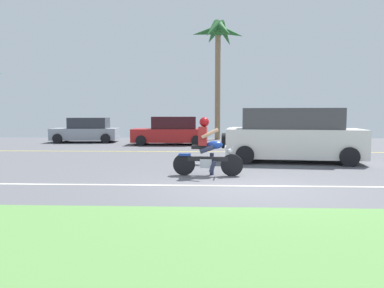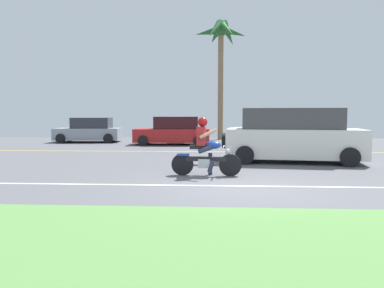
{
  "view_description": "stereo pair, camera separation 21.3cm",
  "coord_description": "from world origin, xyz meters",
  "px_view_note": "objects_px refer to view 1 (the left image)",
  "views": [
    {
      "loc": [
        -0.85,
        -8.88,
        1.74
      ],
      "look_at": [
        -1.42,
        4.44,
        0.66
      ],
      "focal_mm": 35.26,
      "sensor_mm": 36.0,
      "label": 1
    },
    {
      "loc": [
        -0.64,
        -8.86,
        1.74
      ],
      "look_at": [
        -1.42,
        4.44,
        0.66
      ],
      "focal_mm": 35.26,
      "sensor_mm": 36.0,
      "label": 2
    }
  ],
  "objects_px": {
    "parked_car_0": "(87,131)",
    "parked_car_1": "(171,132)",
    "motorcyclist": "(207,151)",
    "parked_car_2": "(271,131)",
    "suv_nearby": "(292,136)",
    "palm_tree_0": "(218,40)"
  },
  "relations": [
    {
      "from": "parked_car_0",
      "to": "parked_car_1",
      "type": "xyz_separation_m",
      "value": [
        5.3,
        -1.52,
        0.03
      ]
    },
    {
      "from": "motorcyclist",
      "to": "parked_car_2",
      "type": "xyz_separation_m",
      "value": [
        3.53,
        10.67,
        0.09
      ]
    },
    {
      "from": "suv_nearby",
      "to": "parked_car_0",
      "type": "distance_m",
      "value": 13.66
    },
    {
      "from": "parked_car_1",
      "to": "motorcyclist",
      "type": "bearing_deg",
      "value": -79.03
    },
    {
      "from": "parked_car_0",
      "to": "palm_tree_0",
      "type": "relative_size",
      "value": 0.5
    },
    {
      "from": "parked_car_0",
      "to": "parked_car_2",
      "type": "xyz_separation_m",
      "value": [
        10.88,
        -1.38,
        0.08
      ]
    },
    {
      "from": "parked_car_2",
      "to": "palm_tree_0",
      "type": "relative_size",
      "value": 0.53
    },
    {
      "from": "motorcyclist",
      "to": "parked_car_0",
      "type": "relative_size",
      "value": 0.49
    },
    {
      "from": "motorcyclist",
      "to": "palm_tree_0",
      "type": "height_order",
      "value": "palm_tree_0"
    },
    {
      "from": "parked_car_0",
      "to": "parked_car_2",
      "type": "distance_m",
      "value": 10.96
    },
    {
      "from": "suv_nearby",
      "to": "palm_tree_0",
      "type": "xyz_separation_m",
      "value": [
        -2.38,
        11.56,
        5.61
      ]
    },
    {
      "from": "motorcyclist",
      "to": "parked_car_0",
      "type": "distance_m",
      "value": 14.11
    },
    {
      "from": "suv_nearby",
      "to": "parked_car_0",
      "type": "xyz_separation_m",
      "value": [
        -10.39,
        8.85,
        -0.24
      ]
    },
    {
      "from": "motorcyclist",
      "to": "parked_car_1",
      "type": "relative_size",
      "value": 0.47
    },
    {
      "from": "suv_nearby",
      "to": "parked_car_1",
      "type": "height_order",
      "value": "suv_nearby"
    },
    {
      "from": "parked_car_1",
      "to": "parked_car_2",
      "type": "relative_size",
      "value": 1.01
    },
    {
      "from": "palm_tree_0",
      "to": "parked_car_2",
      "type": "bearing_deg",
      "value": -54.99
    },
    {
      "from": "motorcyclist",
      "to": "parked_car_1",
      "type": "xyz_separation_m",
      "value": [
        -2.04,
        10.53,
        0.04
      ]
    },
    {
      "from": "suv_nearby",
      "to": "parked_car_1",
      "type": "distance_m",
      "value": 8.93
    },
    {
      "from": "parked_car_0",
      "to": "parked_car_1",
      "type": "height_order",
      "value": "parked_car_1"
    },
    {
      "from": "motorcyclist",
      "to": "palm_tree_0",
      "type": "xyz_separation_m",
      "value": [
        0.67,
        14.76,
        5.86
      ]
    },
    {
      "from": "parked_car_2",
      "to": "palm_tree_0",
      "type": "height_order",
      "value": "palm_tree_0"
    }
  ]
}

